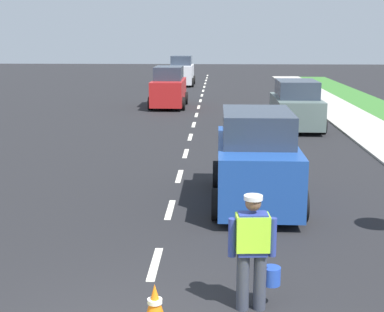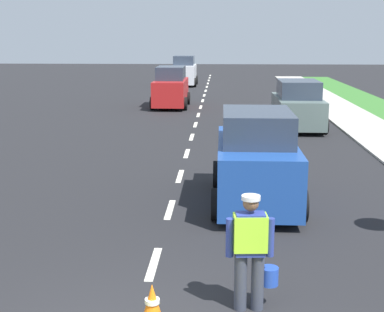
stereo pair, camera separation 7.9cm
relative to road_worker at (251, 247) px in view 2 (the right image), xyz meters
name	(u,v)px [view 2 (the right image)]	position (x,y,z in m)	size (l,w,h in m)	color
ground_plane	(199,114)	(-1.56, 19.79, -0.93)	(96.00, 96.00, 0.00)	black
lane_center_line	(202,104)	(-1.56, 23.99, -0.93)	(0.14, 46.40, 0.01)	silver
road_worker	(251,247)	(0.00, 0.00, 0.00)	(0.76, 0.41, 1.67)	#383D4C
traffic_cone_near	(152,304)	(-1.33, -0.49, -0.65)	(0.36, 0.36, 0.57)	black
car_oncoming_second	(171,88)	(-3.16, 22.51, 0.07)	(1.90, 4.10, 2.16)	red
car_outgoing_ahead	(256,161)	(0.36, 5.13, 0.07)	(1.98, 4.15, 2.15)	#1E4799
car_parked_far	(298,106)	(2.69, 15.76, -0.01)	(2.05, 4.17, 1.99)	slate
car_oncoming_third	(184,72)	(-3.33, 35.57, 0.12)	(1.99, 3.86, 2.25)	silver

